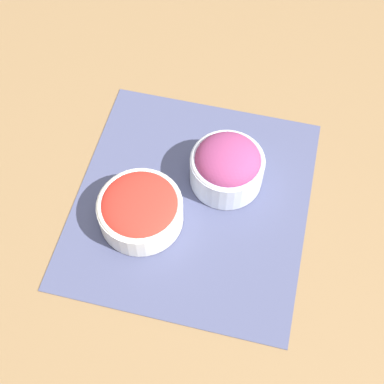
# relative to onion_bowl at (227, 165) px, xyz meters

# --- Properties ---
(ground_plane) EXTENTS (3.00, 3.00, 0.00)m
(ground_plane) POSITION_rel_onion_bowl_xyz_m (-0.06, 0.05, -0.05)
(ground_plane) COLOR olive
(placemat) EXTENTS (0.45, 0.41, 0.00)m
(placemat) POSITION_rel_onion_bowl_xyz_m (-0.06, 0.05, -0.05)
(placemat) COLOR #474C70
(placemat) RESTS_ON ground_plane
(onion_bowl) EXTENTS (0.13, 0.13, 0.09)m
(onion_bowl) POSITION_rel_onion_bowl_xyz_m (0.00, 0.00, 0.00)
(onion_bowl) COLOR silver
(onion_bowl) RESTS_ON placemat
(tomato_bowl) EXTENTS (0.15, 0.15, 0.07)m
(tomato_bowl) POSITION_rel_onion_bowl_xyz_m (-0.12, 0.13, -0.01)
(tomato_bowl) COLOR white
(tomato_bowl) RESTS_ON placemat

